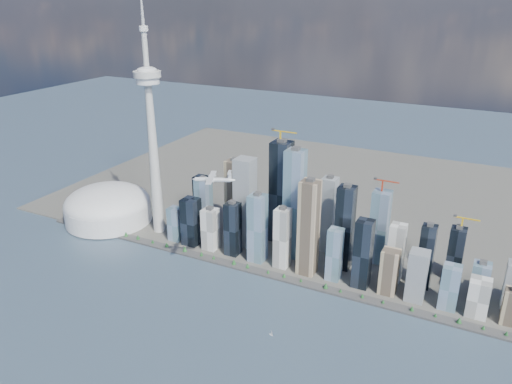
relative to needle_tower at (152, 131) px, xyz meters
The scene contains 9 objects.
ground 491.65m from the needle_tower, 45.94° to the right, with size 4000.00×4000.00×0.00m, color #324558.
seawall 385.07m from the needle_tower, 11.31° to the right, with size 1100.00×22.00×4.00m, color #383838.
land 544.99m from the needle_tower, 52.43° to the left, with size 1400.00×900.00×3.00m, color #4C4C47.
shoreline_trees 380.99m from the needle_tower, 11.31° to the right, with size 960.53×7.20×8.80m.
skyscraper_cluster 394.13m from the needle_tower, ahead, with size 736.00×142.00×248.15m.
needle_tower is the anchor object (origin of this frame).
dome_stadium 241.40m from the needle_tower, behind, with size 200.00×200.00×86.00m.
airplane 298.84m from the needle_tower, 32.97° to the right, with size 68.77×61.67×17.51m.
sailboat_west 503.05m from the needle_tower, 29.93° to the right, with size 7.58×4.35×10.71m.
Camera 1 is at (358.16, -507.26, 509.41)m, focal length 35.00 mm.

